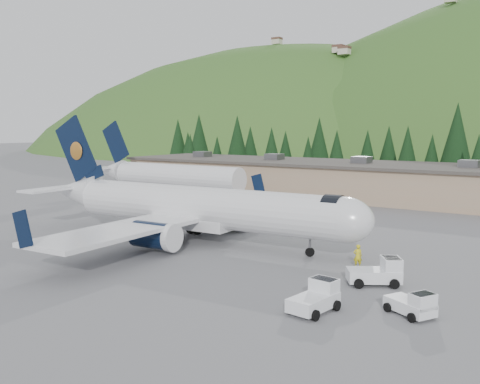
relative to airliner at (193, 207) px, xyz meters
The scene contains 9 objects.
ground 3.27m from the airliner, ahead, with size 600.00×600.00×0.00m, color slate.
airliner is the anchor object (origin of this frame).
second_airliner 32.52m from the airliner, 137.29° to the left, with size 27.50×11.00×10.05m.
baggage_tug_a 19.40m from the airliner, 11.35° to the right, with size 3.83×3.35×1.84m.
baggage_tug_b 24.27m from the airliner, 20.78° to the right, with size 3.12×2.63×1.49m.
baggage_tug_c 20.88m from the airliner, 31.18° to the right, with size 2.31×3.41×1.72m.
terminal_building 38.27m from the airliner, 95.98° to the left, with size 71.00×17.00×6.10m.
ramp_worker 16.26m from the airliner, ahead, with size 0.65×0.42×1.77m, color yellow.
tree_line 62.20m from the airliner, 89.35° to the left, with size 112.19×18.37×13.94m.
Camera 1 is at (29.70, -37.54, 10.38)m, focal length 40.00 mm.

